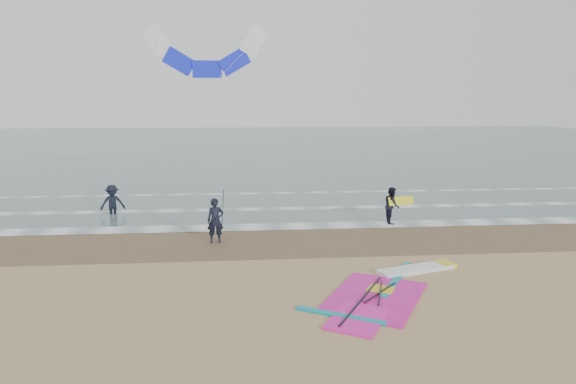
{
  "coord_description": "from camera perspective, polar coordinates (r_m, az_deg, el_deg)",
  "views": [
    {
      "loc": [
        -2.44,
        -14.26,
        5.76
      ],
      "look_at": [
        -0.75,
        5.0,
        2.2
      ],
      "focal_mm": 32.0,
      "sensor_mm": 36.0,
      "label": 1
    }
  ],
  "objects": [
    {
      "name": "person_wading",
      "position": [
        26.95,
        -18.96,
        -0.47
      ],
      "size": [
        1.34,
        0.97,
        1.86
      ],
      "primitive_type": "imported",
      "rotation": [
        0.0,
        0.0,
        0.26
      ],
      "color": "black",
      "rests_on": "ground"
    },
    {
      "name": "person_standing",
      "position": [
        20.77,
        -8.07,
        -3.17
      ],
      "size": [
        0.71,
        0.51,
        1.82
      ],
      "primitive_type": "imported",
      "rotation": [
        0.0,
        0.0,
        0.11
      ],
      "color": "black",
      "rests_on": "ground"
    },
    {
      "name": "sea_water",
      "position": [
        62.58,
        -2.79,
        5.14
      ],
      "size": [
        120.0,
        80.0,
        0.02
      ],
      "primitive_type": "cube",
      "color": "#47605E",
      "rests_on": "ground"
    },
    {
      "name": "wet_sand_band",
      "position": [
        21.21,
        1.78,
        -5.32
      ],
      "size": [
        120.0,
        5.0,
        0.01
      ],
      "primitive_type": "cube",
      "color": "brown",
      "rests_on": "ground"
    },
    {
      "name": "held_pole",
      "position": [
        20.66,
        -7.26,
        -2.02
      ],
      "size": [
        0.17,
        0.86,
        1.82
      ],
      "color": "black",
      "rests_on": "ground"
    },
    {
      "name": "person_walking",
      "position": [
        24.22,
        11.46,
        -1.47
      ],
      "size": [
        0.71,
        0.88,
        1.71
      ],
      "primitive_type": "imported",
      "rotation": [
        0.0,
        0.0,
        1.49
      ],
      "color": "black",
      "rests_on": "ground"
    },
    {
      "name": "surf_kite",
      "position": [
        29.24,
        -9.05,
        14.78
      ],
      "size": [
        8.05,
        3.51,
        8.47
      ],
      "color": "white",
      "rests_on": "ground"
    },
    {
      "name": "foam_waterline",
      "position": [
        25.48,
        0.6,
        -2.57
      ],
      "size": [
        120.0,
        9.15,
        0.02
      ],
      "color": "white",
      "rests_on": "ground"
    },
    {
      "name": "carried_kiteboard",
      "position": [
        24.2,
        12.45,
        -0.96
      ],
      "size": [
        1.3,
        0.51,
        0.39
      ],
      "color": "yellow",
      "rests_on": "ground"
    },
    {
      "name": "ground",
      "position": [
        15.57,
        4.44,
        -11.3
      ],
      "size": [
        120.0,
        120.0,
        0.0
      ],
      "primitive_type": "plane",
      "color": "tan",
      "rests_on": "ground"
    },
    {
      "name": "windsurf_rig",
      "position": [
        16.15,
        11.13,
        -10.53
      ],
      "size": [
        5.92,
        5.6,
        0.14
      ],
      "color": "white",
      "rests_on": "ground"
    }
  ]
}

